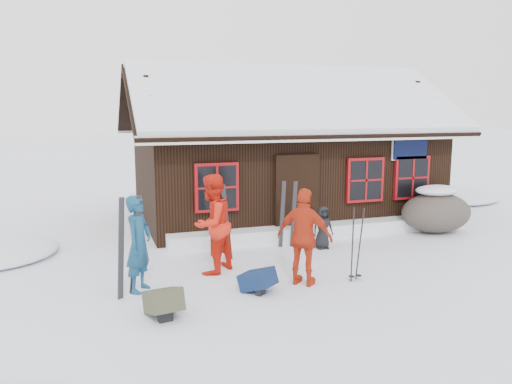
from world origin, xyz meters
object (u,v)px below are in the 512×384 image
at_px(boulder, 436,211).
at_px(ski_pair_left, 128,248).
at_px(skier_orange_left, 212,224).
at_px(backpack_blue, 258,284).
at_px(skier_orange_right, 305,237).
at_px(skier_crouched, 323,227).
at_px(backpack_olive, 163,306).
at_px(skier_teal, 139,244).
at_px(ski_poles, 356,245).

distance_m(boulder, ski_pair_left, 8.10).
relative_size(skier_orange_left, backpack_blue, 3.47).
relative_size(boulder, ski_pair_left, 1.06).
bearing_deg(skier_orange_right, skier_crouched, -79.98).
height_order(skier_crouched, backpack_blue, skier_crouched).
xyz_separation_m(skier_orange_left, ski_pair_left, (-1.62, -0.71, -0.14)).
bearing_deg(backpack_olive, skier_orange_right, 4.34).
relative_size(skier_orange_right, boulder, 0.95).
relative_size(boulder, backpack_blue, 3.35).
bearing_deg(ski_pair_left, skier_teal, 5.14).
bearing_deg(backpack_blue, skier_teal, 121.16).
bearing_deg(backpack_blue, ski_pair_left, 126.09).
bearing_deg(backpack_olive, boulder, 13.76).
height_order(boulder, backpack_blue, boulder).
bearing_deg(skier_crouched, skier_orange_left, -162.29).
height_order(ski_pair_left, ski_poles, ski_pair_left).
height_order(skier_teal, ski_pair_left, ski_pair_left).
height_order(skier_teal, skier_crouched, skier_teal).
height_order(skier_teal, boulder, skier_teal).
relative_size(skier_orange_right, ski_poles, 1.25).
distance_m(skier_orange_left, skier_orange_right, 1.84).
bearing_deg(backpack_olive, skier_orange_left, 47.24).
distance_m(skier_orange_left, ski_pair_left, 1.77).
xyz_separation_m(ski_pair_left, backpack_blue, (2.10, -0.58, -0.67)).
bearing_deg(boulder, ski_poles, -145.60).
bearing_deg(skier_orange_right, backpack_blue, 49.54).
xyz_separation_m(skier_orange_right, boulder, (4.82, 2.53, -0.33)).
xyz_separation_m(skier_orange_right, backpack_olive, (-2.61, -0.63, -0.71)).
xyz_separation_m(backpack_blue, backpack_olive, (-1.70, -0.54, 0.02)).
distance_m(ski_pair_left, backpack_blue, 2.28).
xyz_separation_m(boulder, backpack_olive, (-7.43, -3.17, -0.38)).
bearing_deg(skier_teal, ski_pair_left, 157.73).
relative_size(skier_teal, ski_pair_left, 0.96).
relative_size(skier_orange_left, backpack_olive, 3.03).
distance_m(skier_orange_left, boulder, 6.38).
bearing_deg(ski_poles, ski_pair_left, 171.83).
height_order(ski_pair_left, backpack_blue, ski_pair_left).
relative_size(skier_orange_left, boulder, 1.03).
relative_size(skier_teal, ski_poles, 1.20).
relative_size(skier_orange_left, skier_crouched, 1.97).
xyz_separation_m(skier_orange_left, backpack_blue, (0.49, -1.29, -0.81)).
height_order(skier_orange_left, boulder, skier_orange_left).
bearing_deg(boulder, skier_teal, -165.96).
bearing_deg(boulder, ski_pair_left, -165.38).
bearing_deg(backpack_olive, skier_crouched, 24.70).
relative_size(skier_crouched, ski_pair_left, 0.56).
bearing_deg(skier_orange_left, ski_poles, 111.77).
bearing_deg(backpack_olive, ski_poles, -0.69).
bearing_deg(backpack_olive, ski_pair_left, 100.58).
distance_m(skier_orange_right, ski_poles, 1.02).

